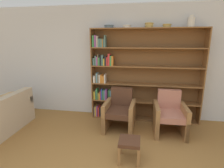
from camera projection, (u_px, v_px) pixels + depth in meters
wall_back at (128, 63)px, 4.33m from camera, size 12.00×0.06×2.75m
bookshelf at (135, 76)px, 4.21m from camera, size 2.59×0.30×2.20m
bowl_sage at (109, 26)px, 4.01m from camera, size 0.22×0.22×0.07m
bowl_terracotta at (127, 26)px, 3.95m from camera, size 0.18×0.18×0.07m
bowl_copper at (149, 25)px, 3.86m from camera, size 0.20×0.20×0.11m
bowl_olive at (167, 25)px, 3.81m from camera, size 0.19×0.19×0.07m
vase_tall at (191, 22)px, 3.71m from camera, size 0.15×0.15×0.24m
armchair_leather at (120, 111)px, 3.84m from camera, size 0.67×0.71×0.89m
armchair_cushioned at (170, 115)px, 3.67m from camera, size 0.65×0.69×0.89m
footstool at (129, 144)px, 2.81m from camera, size 0.34×0.34×0.37m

